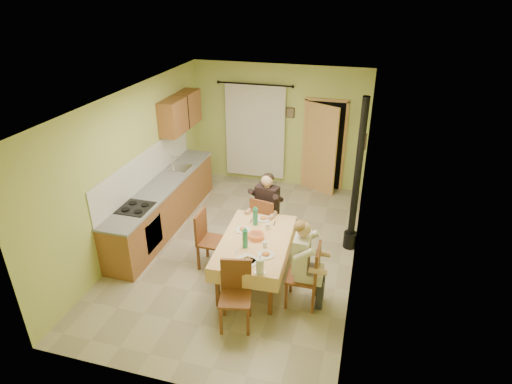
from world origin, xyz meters
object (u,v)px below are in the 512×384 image
(chair_right, at_px, (303,287))
(chair_near, at_px, (236,308))
(chair_far, at_px, (266,231))
(man_far, at_px, (266,203))
(dining_table, at_px, (255,260))
(stove_flue, at_px, (355,197))
(man_right, at_px, (304,254))
(chair_left, at_px, (212,251))

(chair_right, bearing_deg, chair_near, 129.39)
(chair_far, bearing_deg, man_far, 90.00)
(chair_near, distance_m, chair_right, 1.09)
(chair_near, height_order, chair_right, chair_right)
(man_far, bearing_deg, dining_table, -74.45)
(chair_near, distance_m, man_far, 2.19)
(chair_near, bearing_deg, stove_flue, -132.77)
(chair_right, bearing_deg, man_far, 32.49)
(dining_table, bearing_deg, man_right, -25.81)
(stove_flue, bearing_deg, dining_table, -135.95)
(chair_near, relative_size, chair_right, 0.97)
(chair_right, xyz_separation_m, stove_flue, (0.58, 1.73, 0.73))
(dining_table, height_order, chair_left, chair_left)
(chair_far, height_order, chair_left, chair_far)
(chair_near, xyz_separation_m, chair_right, (0.83, 0.71, 0.00))
(chair_right, distance_m, chair_left, 1.74)
(man_far, bearing_deg, man_right, -46.02)
(stove_flue, bearing_deg, man_right, -108.96)
(chair_right, relative_size, chair_left, 1.01)
(chair_near, height_order, chair_left, chair_left)
(chair_near, xyz_separation_m, man_far, (-0.10, 2.10, 0.59))
(chair_far, height_order, man_far, man_far)
(dining_table, relative_size, man_far, 1.32)
(chair_near, distance_m, man_right, 1.23)
(dining_table, distance_m, stove_flue, 2.08)
(chair_right, xyz_separation_m, chair_left, (-1.65, 0.53, -0.00))
(chair_far, bearing_deg, man_right, -45.65)
(chair_near, height_order, stove_flue, stove_flue)
(man_right, bearing_deg, dining_table, 65.60)
(chair_left, bearing_deg, man_far, 140.85)
(man_far, height_order, stove_flue, stove_flue)
(stove_flue, bearing_deg, chair_far, -167.00)
(chair_far, distance_m, stove_flue, 1.71)
(chair_left, xyz_separation_m, man_right, (1.64, -0.53, 0.59))
(man_far, xyz_separation_m, man_right, (0.91, -1.39, 0.00))
(chair_right, height_order, man_right, man_right)
(dining_table, height_order, chair_near, chair_near)
(dining_table, relative_size, chair_left, 1.81)
(man_right, xyz_separation_m, stove_flue, (0.59, 1.73, 0.15))
(man_right, height_order, stove_flue, stove_flue)
(man_right, bearing_deg, man_far, 32.04)
(chair_far, height_order, chair_near, chair_far)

